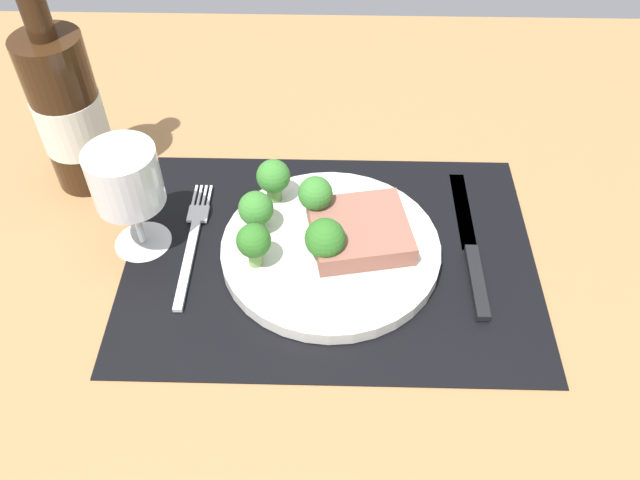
% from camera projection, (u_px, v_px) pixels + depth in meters
% --- Properties ---
extents(ground_plane, '(1.40, 1.10, 0.03)m').
position_uv_depth(ground_plane, '(328.00, 265.00, 0.74)').
color(ground_plane, '#996D42').
extents(placemat, '(0.46, 0.33, 0.00)m').
position_uv_depth(placemat, '(328.00, 255.00, 0.73)').
color(placemat, black).
rests_on(placemat, ground_plane).
extents(plate, '(0.24, 0.24, 0.02)m').
position_uv_depth(plate, '(328.00, 249.00, 0.73)').
color(plate, silver).
rests_on(plate, placemat).
extents(steak, '(0.12, 0.12, 0.02)m').
position_uv_depth(steak, '(357.00, 231.00, 0.72)').
color(steak, '#8C5647').
rests_on(steak, plate).
extents(broccoli_center, '(0.04, 0.04, 0.05)m').
position_uv_depth(broccoli_center, '(323.00, 239.00, 0.68)').
color(broccoli_center, '#6B994C').
rests_on(broccoli_center, plate).
extents(broccoli_back_left, '(0.04, 0.04, 0.05)m').
position_uv_depth(broccoli_back_left, '(251.00, 242.00, 0.68)').
color(broccoli_back_left, '#6B994C').
rests_on(broccoli_back_left, plate).
extents(broccoli_front_edge, '(0.04, 0.04, 0.05)m').
position_uv_depth(broccoli_front_edge, '(254.00, 210.00, 0.71)').
color(broccoli_front_edge, '#5B8942').
rests_on(broccoli_front_edge, plate).
extents(broccoli_near_steak, '(0.04, 0.04, 0.06)m').
position_uv_depth(broccoli_near_steak, '(313.00, 194.00, 0.72)').
color(broccoli_near_steak, '#5B8942').
rests_on(broccoli_near_steak, plate).
extents(broccoli_near_fork, '(0.04, 0.04, 0.05)m').
position_uv_depth(broccoli_near_fork, '(271.00, 177.00, 0.75)').
color(broccoli_near_fork, '#5B8942').
rests_on(broccoli_near_fork, plate).
extents(fork, '(0.02, 0.19, 0.01)m').
position_uv_depth(fork, '(190.00, 241.00, 0.74)').
color(fork, silver).
rests_on(fork, placemat).
extents(knife, '(0.02, 0.23, 0.01)m').
position_uv_depth(knife, '(469.00, 251.00, 0.73)').
color(knife, black).
rests_on(knife, placemat).
extents(wine_bottle, '(0.08, 0.08, 0.29)m').
position_uv_depth(wine_bottle, '(66.00, 110.00, 0.75)').
color(wine_bottle, '#331E0F').
rests_on(wine_bottle, ground_plane).
extents(wine_glass, '(0.08, 0.08, 0.13)m').
position_uv_depth(wine_glass, '(124.00, 183.00, 0.68)').
color(wine_glass, silver).
rests_on(wine_glass, ground_plane).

